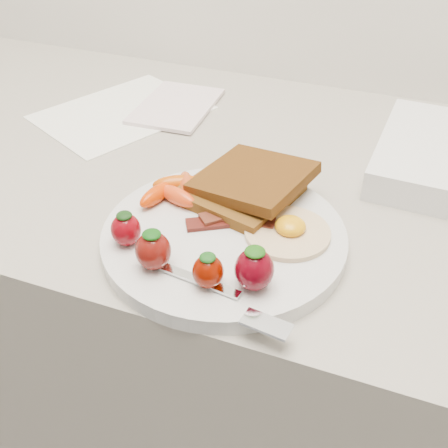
% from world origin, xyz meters
% --- Properties ---
extents(counter, '(2.00, 0.60, 0.90)m').
position_xyz_m(counter, '(0.00, 1.70, 0.45)').
color(counter, gray).
rests_on(counter, ground).
extents(plate, '(0.27, 0.27, 0.02)m').
position_xyz_m(plate, '(0.02, 1.53, 0.91)').
color(plate, silver).
rests_on(plate, counter).
extents(toast_lower, '(0.14, 0.14, 0.01)m').
position_xyz_m(toast_lower, '(0.01, 1.60, 0.93)').
color(toast_lower, '#452505').
rests_on(toast_lower, plate).
extents(toast_upper, '(0.14, 0.14, 0.03)m').
position_xyz_m(toast_upper, '(0.02, 1.61, 0.94)').
color(toast_upper, black).
rests_on(toast_upper, toast_lower).
extents(fried_egg, '(0.10, 0.10, 0.02)m').
position_xyz_m(fried_egg, '(0.08, 1.55, 0.92)').
color(fried_egg, '#F1E5CC').
rests_on(fried_egg, plate).
extents(bacon_strips, '(0.10, 0.08, 0.01)m').
position_xyz_m(bacon_strips, '(0.02, 1.55, 0.92)').
color(bacon_strips, black).
rests_on(bacon_strips, plate).
extents(baby_carrots, '(0.07, 0.09, 0.02)m').
position_xyz_m(baby_carrots, '(-0.06, 1.57, 0.93)').
color(baby_carrots, '#C34A05').
rests_on(baby_carrots, plate).
extents(strawberries, '(0.18, 0.06, 0.05)m').
position_xyz_m(strawberries, '(0.01, 1.46, 0.94)').
color(strawberries, '#71040C').
rests_on(strawberries, plate).
extents(fork, '(0.17, 0.06, 0.00)m').
position_xyz_m(fork, '(0.05, 1.43, 0.92)').
color(fork, silver).
rests_on(fork, plate).
extents(paper_sheet, '(0.27, 0.30, 0.00)m').
position_xyz_m(paper_sheet, '(-0.25, 1.78, 0.90)').
color(paper_sheet, white).
rests_on(paper_sheet, counter).
extents(notepad, '(0.12, 0.17, 0.01)m').
position_xyz_m(notepad, '(-0.18, 1.83, 0.91)').
color(notepad, silver).
rests_on(notepad, paper_sheet).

